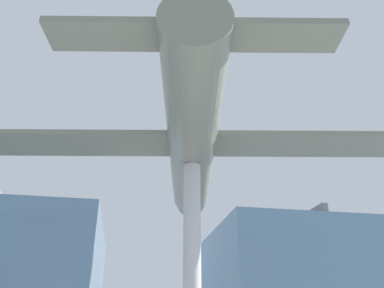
% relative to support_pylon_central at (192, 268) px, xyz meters
% --- Properties ---
extents(support_pylon_central, '(0.59, 0.59, 7.10)m').
position_rel_support_pylon_central_xyz_m(support_pylon_central, '(0.00, 0.00, 0.00)').
color(support_pylon_central, '#B7B7BC').
rests_on(support_pylon_central, ground_plane).
extents(suspended_airplane, '(22.00, 14.17, 3.34)m').
position_rel_support_pylon_central_xyz_m(suspended_airplane, '(0.02, 0.10, 4.43)').
color(suspended_airplane, slate).
rests_on(suspended_airplane, support_pylon_central).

